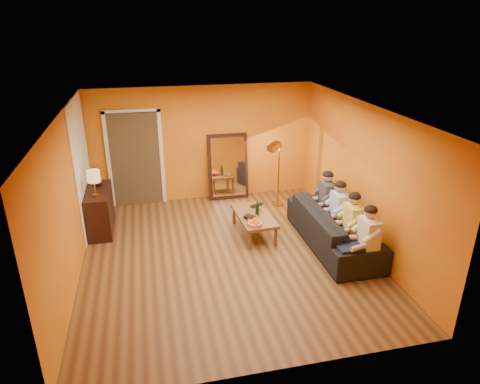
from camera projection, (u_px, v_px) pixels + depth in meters
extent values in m
cube|color=brown|center=(227.00, 256.00, 7.64)|extent=(5.00, 5.50, 0.00)
cube|color=white|center=(225.00, 111.00, 6.65)|extent=(5.00, 5.50, 0.00)
cube|color=orange|center=(203.00, 144.00, 9.62)|extent=(5.00, 0.00, 2.60)
cube|color=orange|center=(68.00, 202.00, 6.63)|extent=(0.00, 5.50, 2.60)
cube|color=orange|center=(363.00, 177.00, 7.66)|extent=(0.00, 5.50, 2.60)
cube|color=white|center=(82.00, 166.00, 8.21)|extent=(0.02, 1.90, 2.58)
cube|color=#3F2D19|center=(136.00, 158.00, 9.48)|extent=(1.06, 0.30, 2.10)
cube|color=white|center=(109.00, 161.00, 9.26)|extent=(0.08, 0.06, 2.20)
cube|color=white|center=(162.00, 158.00, 9.49)|extent=(0.08, 0.06, 2.20)
cube|color=white|center=(131.00, 111.00, 8.97)|extent=(1.22, 0.06, 0.08)
cube|color=black|center=(228.00, 167.00, 9.83)|extent=(0.92, 0.27, 1.51)
cube|color=white|center=(228.00, 167.00, 9.80)|extent=(0.78, 0.21, 1.35)
cube|color=black|center=(100.00, 210.00, 8.42)|extent=(0.44, 1.18, 0.85)
imported|color=black|center=(333.00, 227.00, 7.88)|extent=(2.46, 0.96, 0.72)
cylinder|color=black|center=(257.00, 208.00, 8.15)|extent=(0.07, 0.07, 0.31)
imported|color=#B27F3F|center=(258.00, 209.00, 8.36)|extent=(0.11, 0.11, 0.10)
imported|color=black|center=(258.00, 206.00, 8.59)|extent=(0.36, 0.31, 0.02)
imported|color=black|center=(247.00, 219.00, 8.02)|extent=(0.26, 0.28, 0.02)
imported|color=red|center=(248.00, 218.00, 8.02)|extent=(0.24, 0.30, 0.02)
imported|color=black|center=(247.00, 218.00, 8.00)|extent=(0.25, 0.25, 0.02)
imported|color=black|center=(98.00, 181.00, 8.44)|extent=(0.19, 0.19, 0.20)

